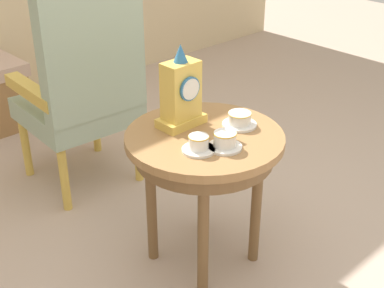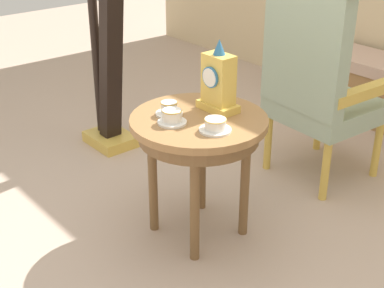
% 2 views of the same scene
% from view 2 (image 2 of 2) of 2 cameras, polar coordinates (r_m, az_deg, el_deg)
% --- Properties ---
extents(ground_plane, '(10.00, 10.00, 0.00)m').
position_cam_2_polar(ground_plane, '(2.80, -0.71, -9.02)').
color(ground_plane, '#BCA38E').
extents(side_table, '(0.63, 0.63, 0.61)m').
position_cam_2_polar(side_table, '(2.56, 0.69, 1.07)').
color(side_table, '#9E7042').
rests_on(side_table, ground).
extents(teacup_left, '(0.12, 0.12, 0.06)m').
position_cam_2_polar(teacup_left, '(2.54, -2.34, 3.57)').
color(teacup_left, white).
rests_on(teacup_left, side_table).
extents(teacup_right, '(0.13, 0.13, 0.06)m').
position_cam_2_polar(teacup_right, '(2.45, -2.10, 2.77)').
color(teacup_right, white).
rests_on(teacup_right, side_table).
extents(teacup_center, '(0.14, 0.14, 0.06)m').
position_cam_2_polar(teacup_center, '(2.38, 2.38, 1.90)').
color(teacup_center, white).
rests_on(teacup_center, side_table).
extents(mantel_clock, '(0.19, 0.11, 0.34)m').
position_cam_2_polar(mantel_clock, '(2.56, 2.69, 6.27)').
color(mantel_clock, gold).
rests_on(mantel_clock, side_table).
extents(armchair, '(0.57, 0.56, 1.14)m').
position_cam_2_polar(armchair, '(3.11, 12.58, 6.30)').
color(armchair, '#9EB299').
rests_on(armchair, ground).
extents(harp, '(0.40, 0.24, 1.83)m').
position_cam_2_polar(harp, '(3.42, -8.73, 11.05)').
color(harp, gold).
rests_on(harp, ground).
extents(window_bench, '(0.93, 0.40, 0.44)m').
position_cam_2_polar(window_bench, '(4.22, 17.51, 5.62)').
color(window_bench, '#CCA893').
rests_on(window_bench, ground).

